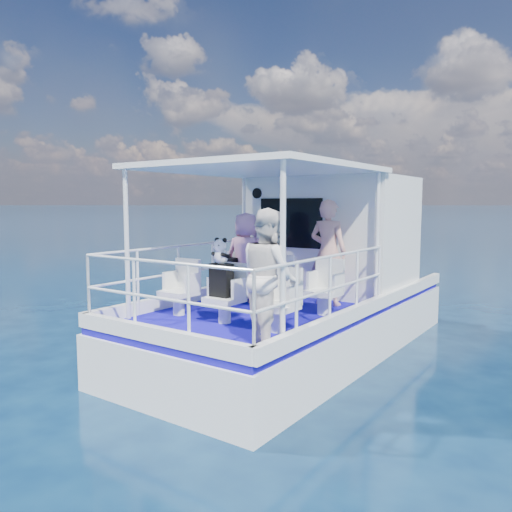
{
  "coord_description": "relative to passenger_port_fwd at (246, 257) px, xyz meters",
  "views": [
    {
      "loc": [
        4.4,
        -6.58,
        2.6
      ],
      "look_at": [
        0.06,
        -0.4,
        1.81
      ],
      "focal_mm": 35.0,
      "sensor_mm": 36.0,
      "label": 1
    }
  ],
  "objects": [
    {
      "name": "passenger_stbd_aft",
      "position": [
        1.78,
        -1.95,
        0.05
      ],
      "size": [
        1.02,
        0.97,
        1.65
      ],
      "primitive_type": "imported",
      "rotation": [
        0.0,
        0.0,
        2.55
      ],
      "color": "white",
      "rests_on": "deck"
    },
    {
      "name": "seat_center_aft",
      "position": [
        0.68,
        -1.44,
        -0.58
      ],
      "size": [
        0.48,
        0.46,
        0.38
      ],
      "primitive_type": "cube",
      "color": "silver",
      "rests_on": "deck"
    },
    {
      "name": "hull",
      "position": [
        0.68,
        0.66,
        -1.67
      ],
      "size": [
        3.0,
        7.0,
        1.6
      ],
      "primitive_type": "cube",
      "color": "white",
      "rests_on": "ground"
    },
    {
      "name": "seat_stbd_fwd",
      "position": [
        1.58,
        -0.14,
        -0.58
      ],
      "size": [
        0.48,
        0.46,
        0.38
      ],
      "primitive_type": "cube",
      "color": "silver",
      "rests_on": "deck"
    },
    {
      "name": "railings",
      "position": [
        0.68,
        -0.92,
        -0.27
      ],
      "size": [
        2.84,
        3.59,
        1.0
      ],
      "primitive_type": null,
      "color": "white",
      "rests_on": "deck"
    },
    {
      "name": "passenger_port_fwd",
      "position": [
        0.0,
        0.0,
        0.0
      ],
      "size": [
        0.66,
        0.54,
        1.55
      ],
      "primitive_type": "imported",
      "rotation": [
        0.0,
        0.0,
        3.39
      ],
      "color": "#CE85A9",
      "rests_on": "deck"
    },
    {
      "name": "ground",
      "position": [
        0.68,
        -0.34,
        -1.67
      ],
      "size": [
        2000.0,
        2000.0,
        0.0
      ],
      "primitive_type": "plane",
      "color": "#08203E",
      "rests_on": "ground"
    },
    {
      "name": "panda",
      "position": [
        0.64,
        -1.47,
        0.26
      ],
      "size": [
        0.24,
        0.2,
        0.36
      ],
      "primitive_type": null,
      "color": "white",
      "rests_on": "backpack_center"
    },
    {
      "name": "backpack_port",
      "position": [
        -0.23,
        -0.19,
        -0.2
      ],
      "size": [
        0.3,
        0.17,
        0.4
      ],
      "primitive_type": "cube",
      "color": "black",
      "rests_on": "seat_port_fwd"
    },
    {
      "name": "backpack_center",
      "position": [
        0.64,
        -1.47,
        -0.16
      ],
      "size": [
        0.32,
        0.18,
        0.47
      ],
      "primitive_type": "cube",
      "color": "black",
      "rests_on": "seat_center_aft"
    },
    {
      "name": "seat_port_aft",
      "position": [
        -0.22,
        -1.44,
        -0.58
      ],
      "size": [
        0.48,
        0.46,
        0.38
      ],
      "primitive_type": "cube",
      "color": "silver",
      "rests_on": "deck"
    },
    {
      "name": "seat_stbd_aft",
      "position": [
        1.58,
        -1.44,
        -0.58
      ],
      "size": [
        0.48,
        0.46,
        0.38
      ],
      "primitive_type": "cube",
      "color": "silver",
      "rests_on": "deck"
    },
    {
      "name": "seat_center_fwd",
      "position": [
        0.68,
        -0.14,
        -0.58
      ],
      "size": [
        0.48,
        0.46,
        0.38
      ],
      "primitive_type": "cube",
      "color": "silver",
      "rests_on": "deck"
    },
    {
      "name": "passenger_stbd_fwd",
      "position": [
        1.28,
        0.59,
        0.11
      ],
      "size": [
        0.65,
        0.43,
        1.77
      ],
      "primitive_type": "imported",
      "rotation": [
        0.0,
        0.0,
        3.16
      ],
      "color": "#D49489",
      "rests_on": "deck"
    },
    {
      "name": "compact_camera",
      "position": [
        -0.25,
        -0.21,
        0.03
      ],
      "size": [
        0.1,
        0.06,
        0.06
      ],
      "primitive_type": "cube",
      "color": "black",
      "rests_on": "backpack_port"
    },
    {
      "name": "canopy",
      "position": [
        0.68,
        -0.54,
        1.47
      ],
      "size": [
        3.0,
        3.2,
        0.08
      ],
      "primitive_type": "cube",
      "color": "white",
      "rests_on": "cabin"
    },
    {
      "name": "seat_port_fwd",
      "position": [
        -0.22,
        -0.14,
        -0.58
      ],
      "size": [
        0.48,
        0.46,
        0.38
      ],
      "primitive_type": "cube",
      "color": "silver",
      "rests_on": "deck"
    },
    {
      "name": "cabin",
      "position": [
        0.68,
        1.96,
        0.33
      ],
      "size": [
        2.85,
        2.0,
        2.2
      ],
      "primitive_type": "cube",
      "color": "white",
      "rests_on": "deck"
    },
    {
      "name": "canopy_posts",
      "position": [
        0.68,
        -0.59,
        0.33
      ],
      "size": [
        2.77,
        2.97,
        2.2
      ],
      "color": "white",
      "rests_on": "deck"
    },
    {
      "name": "deck",
      "position": [
        0.68,
        0.66,
        -0.82
      ],
      "size": [
        2.9,
        6.9,
        0.1
      ],
      "primitive_type": "cube",
      "color": "#140A96",
      "rests_on": "hull"
    }
  ]
}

